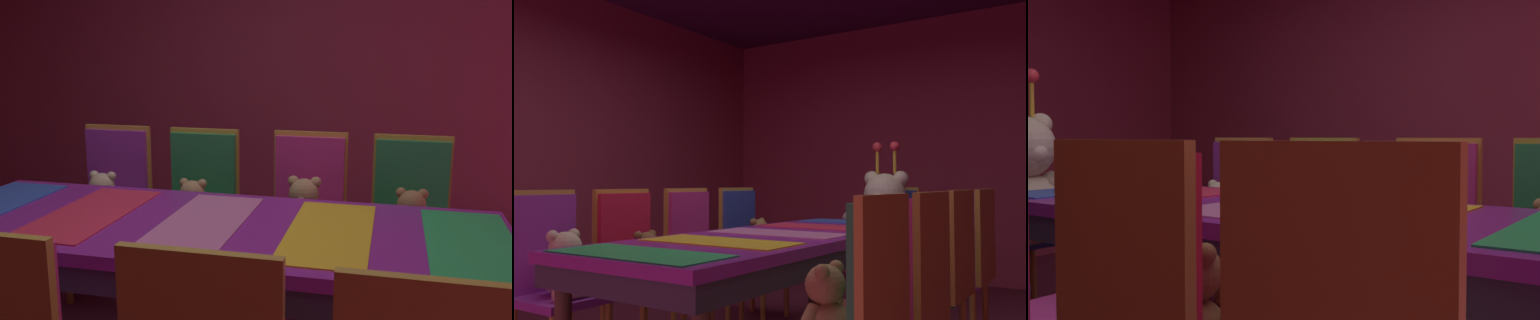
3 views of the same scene
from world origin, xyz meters
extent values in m
cube|color=#99334C|center=(2.60, 0.00, 1.40)|extent=(0.12, 6.40, 2.80)
cube|color=purple|center=(0.00, 0.00, 0.71)|extent=(0.90, 2.42, 0.05)
cube|color=#33333F|center=(0.00, 0.00, 0.64)|extent=(0.88, 2.37, 0.10)
cylinder|color=#4C3826|center=(0.38, 1.09, 0.34)|extent=(0.07, 0.07, 0.69)
cylinder|color=#4C3826|center=(0.38, -1.09, 0.34)|extent=(0.07, 0.07, 0.69)
cube|color=green|center=(0.00, -1.03, 0.74)|extent=(0.77, 0.32, 0.01)
cube|color=yellow|center=(0.00, -0.51, 0.74)|extent=(0.77, 0.32, 0.01)
cube|color=pink|center=(0.00, 0.00, 0.74)|extent=(0.77, 0.32, 0.01)
cube|color=#E52D4C|center=(0.00, 0.51, 0.74)|extent=(0.77, 0.32, 0.01)
sphere|color=brown|center=(-0.72, -0.26, 0.72)|extent=(0.05, 0.05, 0.05)
sphere|color=brown|center=(-0.72, -0.36, 0.72)|extent=(0.05, 0.05, 0.05)
cube|color=#268C4C|center=(0.75, -0.84, 0.44)|extent=(0.40, 0.40, 0.04)
cube|color=#268C4C|center=(0.93, -0.84, 0.71)|extent=(0.05, 0.38, 0.50)
cube|color=gold|center=(0.95, -0.84, 0.71)|extent=(0.03, 0.41, 0.55)
cylinder|color=gold|center=(0.91, -0.68, 0.21)|extent=(0.04, 0.04, 0.42)
cylinder|color=gold|center=(0.91, -1.00, 0.21)|extent=(0.04, 0.04, 0.42)
cylinder|color=gold|center=(0.59, -0.68, 0.21)|extent=(0.04, 0.04, 0.42)
cylinder|color=gold|center=(0.59, -1.00, 0.21)|extent=(0.04, 0.04, 0.42)
ellipsoid|color=#9E7247|center=(0.75, -0.84, 0.54)|extent=(0.18, 0.18, 0.14)
sphere|color=#9E7247|center=(0.74, -0.84, 0.67)|extent=(0.14, 0.14, 0.14)
sphere|color=tan|center=(0.69, -0.84, 0.66)|extent=(0.05, 0.05, 0.05)
sphere|color=#9E7247|center=(0.75, -0.90, 0.72)|extent=(0.05, 0.05, 0.05)
sphere|color=#9E7247|center=(0.75, -0.79, 0.72)|extent=(0.05, 0.05, 0.05)
cylinder|color=#9E7247|center=(0.71, -0.93, 0.55)|extent=(0.05, 0.13, 0.12)
cylinder|color=#9E7247|center=(0.71, -0.75, 0.55)|extent=(0.05, 0.13, 0.12)
cylinder|color=#9E7247|center=(0.63, -0.89, 0.49)|extent=(0.06, 0.13, 0.06)
cylinder|color=#9E7247|center=(0.63, -0.80, 0.49)|extent=(0.06, 0.13, 0.06)
cube|color=#CC338C|center=(0.75, -0.30, 0.44)|extent=(0.40, 0.40, 0.04)
cube|color=#CC338C|center=(0.93, -0.30, 0.71)|extent=(0.05, 0.38, 0.50)
cube|color=gold|center=(0.95, -0.30, 0.71)|extent=(0.03, 0.41, 0.55)
cylinder|color=gold|center=(0.91, -0.14, 0.21)|extent=(0.04, 0.04, 0.42)
cylinder|color=gold|center=(0.91, -0.46, 0.21)|extent=(0.04, 0.04, 0.42)
cylinder|color=gold|center=(0.59, -0.14, 0.21)|extent=(0.04, 0.04, 0.42)
cylinder|color=gold|center=(0.59, -0.46, 0.21)|extent=(0.04, 0.04, 0.42)
ellipsoid|color=tan|center=(0.75, -0.30, 0.55)|extent=(0.20, 0.20, 0.16)
sphere|color=tan|center=(0.73, -0.30, 0.69)|extent=(0.16, 0.16, 0.16)
sphere|color=tan|center=(0.68, -0.30, 0.68)|extent=(0.06, 0.06, 0.06)
sphere|color=tan|center=(0.75, -0.36, 0.75)|extent=(0.06, 0.06, 0.06)
sphere|color=tan|center=(0.75, -0.24, 0.75)|extent=(0.06, 0.06, 0.06)
cylinder|color=tan|center=(0.71, -0.40, 0.56)|extent=(0.05, 0.14, 0.13)
cylinder|color=tan|center=(0.71, -0.20, 0.56)|extent=(0.05, 0.14, 0.13)
cylinder|color=tan|center=(0.62, -0.35, 0.49)|extent=(0.07, 0.15, 0.07)
cylinder|color=tan|center=(0.62, -0.24, 0.49)|extent=(0.07, 0.15, 0.07)
cube|color=#268C4C|center=(0.71, 0.31, 0.44)|extent=(0.40, 0.40, 0.04)
cube|color=#268C4C|center=(0.89, 0.31, 0.71)|extent=(0.05, 0.38, 0.50)
cube|color=gold|center=(0.92, 0.31, 0.71)|extent=(0.03, 0.41, 0.55)
cylinder|color=gold|center=(0.87, 0.47, 0.21)|extent=(0.04, 0.04, 0.42)
cylinder|color=gold|center=(0.87, 0.15, 0.21)|extent=(0.04, 0.04, 0.42)
cylinder|color=gold|center=(0.55, 0.47, 0.21)|extent=(0.04, 0.04, 0.42)
cylinder|color=gold|center=(0.55, 0.15, 0.21)|extent=(0.04, 0.04, 0.42)
ellipsoid|color=tan|center=(0.71, 0.31, 0.54)|extent=(0.17, 0.17, 0.14)
sphere|color=tan|center=(0.70, 0.31, 0.66)|extent=(0.14, 0.14, 0.14)
sphere|color=tan|center=(0.65, 0.31, 0.65)|extent=(0.05, 0.05, 0.05)
sphere|color=tan|center=(0.71, 0.26, 0.71)|extent=(0.05, 0.05, 0.05)
sphere|color=tan|center=(0.71, 0.37, 0.71)|extent=(0.05, 0.05, 0.05)
cylinder|color=tan|center=(0.68, 0.23, 0.55)|extent=(0.05, 0.12, 0.11)
cylinder|color=tan|center=(0.68, 0.40, 0.55)|extent=(0.05, 0.12, 0.11)
cylinder|color=tan|center=(0.60, 0.27, 0.49)|extent=(0.06, 0.13, 0.06)
cylinder|color=tan|center=(0.60, 0.36, 0.49)|extent=(0.06, 0.13, 0.06)
cube|color=purple|center=(0.72, 0.86, 0.44)|extent=(0.40, 0.40, 0.04)
cube|color=purple|center=(0.90, 0.86, 0.71)|extent=(0.05, 0.38, 0.50)
cube|color=gold|center=(0.92, 0.86, 0.71)|extent=(0.03, 0.41, 0.55)
cylinder|color=gold|center=(0.88, 1.02, 0.21)|extent=(0.04, 0.04, 0.42)
cylinder|color=gold|center=(0.88, 0.70, 0.21)|extent=(0.04, 0.04, 0.42)
cylinder|color=gold|center=(0.56, 1.02, 0.21)|extent=(0.04, 0.04, 0.42)
cylinder|color=gold|center=(0.56, 0.70, 0.21)|extent=(0.04, 0.04, 0.42)
ellipsoid|color=beige|center=(0.72, 0.86, 0.54)|extent=(0.18, 0.18, 0.14)
sphere|color=beige|center=(0.70, 0.86, 0.67)|extent=(0.14, 0.14, 0.14)
sphere|color=#FDDCAD|center=(0.65, 0.86, 0.66)|extent=(0.05, 0.05, 0.05)
sphere|color=beige|center=(0.72, 0.81, 0.72)|extent=(0.05, 0.05, 0.05)
sphere|color=beige|center=(0.72, 0.91, 0.72)|extent=(0.05, 0.05, 0.05)
cylinder|color=beige|center=(0.68, 0.77, 0.55)|extent=(0.05, 0.13, 0.12)
cylinder|color=beige|center=(0.68, 0.95, 0.55)|extent=(0.05, 0.13, 0.12)
cylinder|color=beige|center=(0.60, 0.81, 0.49)|extent=(0.06, 0.13, 0.06)
cylinder|color=beige|center=(0.60, 0.91, 0.49)|extent=(0.06, 0.13, 0.06)
camera|label=1|loc=(-2.06, -0.73, 1.45)|focal=38.97mm
camera|label=2|loc=(1.62, -2.53, 1.02)|focal=37.82mm
camera|label=3|loc=(-1.70, -1.28, 0.99)|focal=40.80mm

